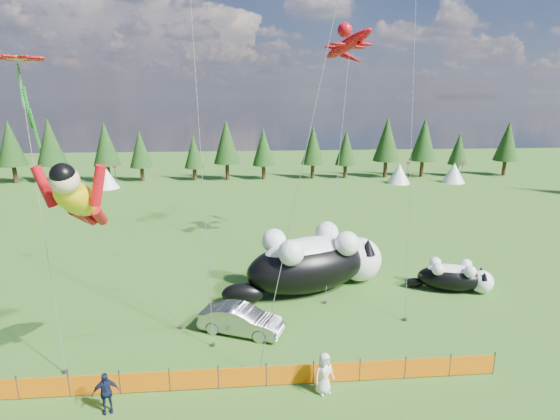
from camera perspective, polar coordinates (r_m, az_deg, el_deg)
name	(u,v)px	position (r m, az deg, el deg)	size (l,w,h in m)	color
ground	(243,348)	(22.37, -4.90, -17.50)	(160.00, 160.00, 0.00)	#0E3C0A
safety_fence	(242,377)	(19.60, -4.93, -20.90)	(22.06, 0.06, 1.10)	#262626
tree_line	(242,152)	(64.45, -5.03, 7.51)	(90.00, 4.00, 8.00)	black
festival_tents	(322,175)	(60.85, 5.47, 4.60)	(50.00, 3.20, 2.80)	white
cat_large	(315,261)	(27.63, 4.61, -6.67)	(10.55, 6.43, 3.95)	black
cat_small	(454,277)	(29.79, 21.80, -8.09)	(5.23, 2.88, 1.93)	black
car	(241,320)	(23.28, -5.11, -14.09)	(1.51, 4.34, 1.43)	#A9A9AD
spectator_c	(106,393)	(19.36, -21.81, -21.27)	(0.99, 0.51, 1.70)	#131A35
spectator_e	(324,373)	(19.13, 5.79, -20.47)	(0.88, 0.57, 1.80)	silver
superhero_kite	(78,199)	(18.54, -24.84, 1.32)	(4.85, 6.21, 10.55)	yellow
gecko_kite	(348,44)	(33.56, 8.91, 20.62)	(6.14, 12.85, 18.13)	red
flower_kite	(18,62)	(24.80, -31.07, 16.25)	(4.02, 6.47, 14.52)	red
diamond_kite_c	(336,7)	(18.65, 7.35, 24.80)	(3.99, 1.65, 16.91)	#0C2FB9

